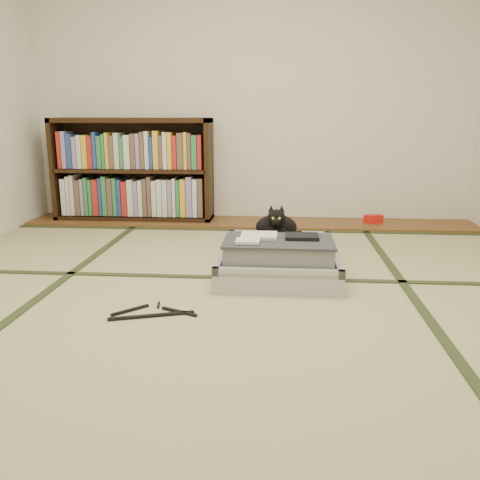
{
  "coord_description": "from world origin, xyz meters",
  "views": [
    {
      "loc": [
        0.28,
        -2.49,
        0.95
      ],
      "look_at": [
        0.05,
        0.35,
        0.25
      ],
      "focal_mm": 38.0,
      "sensor_mm": 36.0,
      "label": 1
    }
  ],
  "objects": [
    {
      "name": "floor",
      "position": [
        0.0,
        0.0,
        0.0
      ],
      "size": [
        4.5,
        4.5,
        0.0
      ],
      "primitive_type": "plane",
      "color": "#C4B783",
      "rests_on": "ground"
    },
    {
      "name": "wood_strip",
      "position": [
        0.0,
        2.0,
        0.01
      ],
      "size": [
        4.0,
        0.5,
        0.02
      ],
      "primitive_type": "cube",
      "color": "brown",
      "rests_on": "ground"
    },
    {
      "name": "red_item",
      "position": [
        1.11,
        2.03,
        0.06
      ],
      "size": [
        0.17,
        0.14,
        0.07
      ],
      "primitive_type": "cube",
      "rotation": [
        0.0,
        0.0,
        0.36
      ],
      "color": "red",
      "rests_on": "wood_strip"
    },
    {
      "name": "room_shell",
      "position": [
        0.0,
        0.0,
        1.46
      ],
      "size": [
        4.5,
        4.5,
        4.5
      ],
      "color": "white",
      "rests_on": "ground"
    },
    {
      "name": "tatami_borders",
      "position": [
        0.0,
        0.49,
        0.0
      ],
      "size": [
        4.0,
        4.5,
        0.01
      ],
      "color": "#2D381E",
      "rests_on": "ground"
    },
    {
      "name": "bookcase",
      "position": [
        -1.07,
        2.07,
        0.45
      ],
      "size": [
        1.44,
        0.33,
        0.93
      ],
      "color": "black",
      "rests_on": "wood_strip"
    },
    {
      "name": "suitcase",
      "position": [
        0.27,
        0.53,
        0.1
      ],
      "size": [
        0.71,
        0.95,
        0.28
      ],
      "color": "#BCBCC1",
      "rests_on": "floor"
    },
    {
      "name": "cat",
      "position": [
        0.26,
        0.82,
        0.23
      ],
      "size": [
        0.32,
        0.32,
        0.26
      ],
      "color": "black",
      "rests_on": "suitcase"
    },
    {
      "name": "cable_coil",
      "position": [
        0.44,
        0.86,
        0.15
      ],
      "size": [
        0.1,
        0.1,
        0.02
      ],
      "color": "white",
      "rests_on": "suitcase"
    },
    {
      "name": "hanger",
      "position": [
        -0.33,
        -0.2,
        0.01
      ],
      "size": [
        0.43,
        0.26,
        0.01
      ],
      "color": "black",
      "rests_on": "floor"
    }
  ]
}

